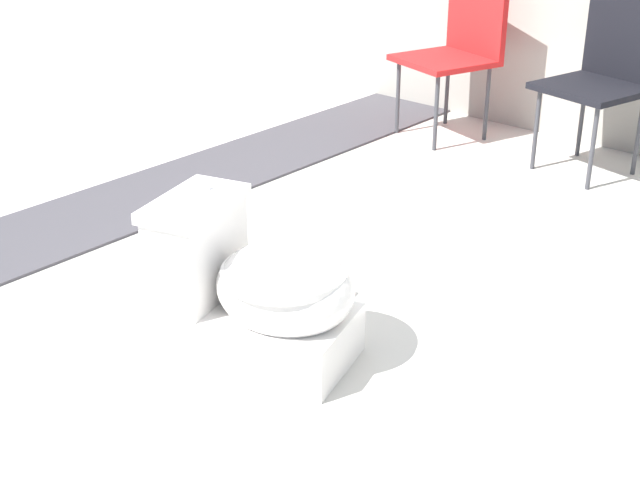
% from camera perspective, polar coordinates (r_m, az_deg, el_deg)
% --- Properties ---
extents(ground_plane, '(14.00, 14.00, 0.00)m').
position_cam_1_polar(ground_plane, '(3.05, -5.95, -5.54)').
color(ground_plane, beige).
extents(gravel_strip, '(0.56, 8.00, 0.01)m').
position_cam_1_polar(gravel_strip, '(4.12, -11.60, 2.52)').
color(gravel_strip, '#423F44').
rests_on(gravel_strip, ground).
extents(toilet, '(0.71, 0.54, 0.52)m').
position_cam_1_polar(toilet, '(2.78, -4.02, -3.45)').
color(toilet, white).
rests_on(toilet, ground).
extents(folding_chair_left, '(0.55, 0.55, 0.83)m').
position_cam_1_polar(folding_chair_left, '(4.89, 8.95, 12.48)').
color(folding_chair_left, red).
rests_on(folding_chair_left, ground).
extents(folding_chair_middle, '(0.53, 0.53, 0.83)m').
position_cam_1_polar(folding_chair_middle, '(4.52, 17.99, 10.56)').
color(folding_chair_middle, black).
rests_on(folding_chair_middle, ground).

